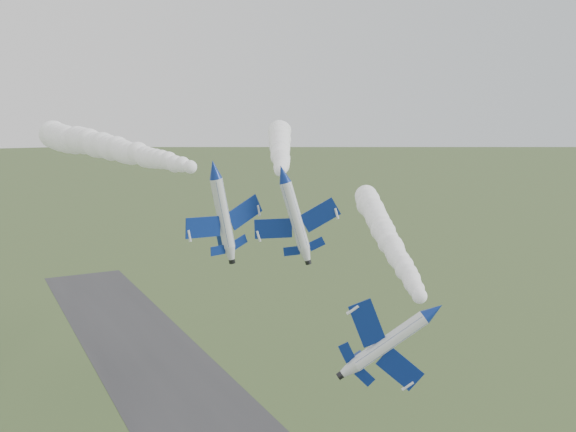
% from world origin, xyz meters
% --- Properties ---
extents(jet_lead, '(7.93, 13.23, 9.38)m').
position_xyz_m(jet_lead, '(9.98, -4.11, 32.13)').
color(jet_lead, silver).
extents(smoke_trail_jet_lead, '(29.13, 56.90, 4.55)m').
position_xyz_m(smoke_trail_jet_lead, '(25.50, 26.25, 34.20)').
color(smoke_trail_jet_lead, white).
extents(jet_pair_left, '(11.61, 13.93, 3.95)m').
position_xyz_m(jet_pair_left, '(-5.81, 19.76, 46.24)').
color(jet_pair_left, silver).
extents(smoke_trail_jet_pair_left, '(16.56, 57.21, 5.43)m').
position_xyz_m(smoke_trail_jet_pair_left, '(-12.03, 51.27, 47.61)').
color(smoke_trail_jet_pair_left, white).
extents(jet_pair_right, '(11.12, 13.20, 4.30)m').
position_xyz_m(jet_pair_right, '(3.22, 18.56, 45.37)').
color(jet_pair_right, silver).
extents(smoke_trail_jet_pair_right, '(32.96, 65.29, 4.98)m').
position_xyz_m(smoke_trail_jet_pair_right, '(20.10, 53.00, 47.13)').
color(smoke_trail_jet_pair_right, white).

